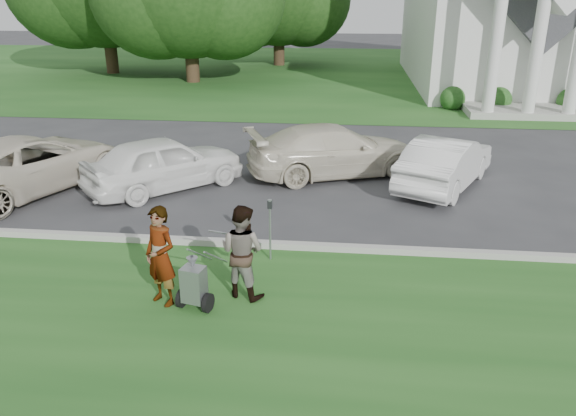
% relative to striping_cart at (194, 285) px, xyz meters
% --- Properties ---
extents(ground, '(120.00, 120.00, 0.00)m').
position_rel_striping_cart_xyz_m(ground, '(1.56, 1.92, -0.45)').
color(ground, '#333335').
rests_on(ground, ground).
extents(grass_strip, '(80.00, 7.00, 0.01)m').
position_rel_striping_cart_xyz_m(grass_strip, '(1.56, -1.08, -0.44)').
color(grass_strip, '#1E4C1A').
rests_on(grass_strip, ground).
extents(church_lawn, '(80.00, 30.00, 0.01)m').
position_rel_striping_cart_xyz_m(church_lawn, '(1.56, 28.92, -0.44)').
color(church_lawn, '#1E4C1A').
rests_on(church_lawn, ground).
extents(curb, '(80.00, 0.18, 0.15)m').
position_rel_striping_cart_xyz_m(curb, '(1.56, 2.47, -0.37)').
color(curb, '#9E9E93').
rests_on(curb, ground).
extents(striping_cart, '(0.71, 1.20, 1.05)m').
position_rel_striping_cart_xyz_m(striping_cart, '(0.00, 0.00, 0.00)').
color(striping_cart, black).
rests_on(striping_cart, ground).
extents(person_left, '(0.76, 0.68, 1.74)m').
position_rel_striping_cart_xyz_m(person_left, '(-0.58, 0.14, 0.42)').
color(person_left, '#999999').
rests_on(person_left, ground).
extents(person_right, '(0.99, 0.89, 1.67)m').
position_rel_striping_cart_xyz_m(person_right, '(0.72, 0.54, 0.39)').
color(person_right, '#999999').
rests_on(person_right, ground).
extents(parking_meter_near, '(0.09, 0.08, 1.28)m').
position_rel_striping_cart_xyz_m(parking_meter_near, '(1.01, 1.95, 0.35)').
color(parking_meter_near, gray).
rests_on(parking_meter_near, ground).
extents(car_a, '(4.26, 5.78, 1.46)m').
position_rel_striping_cart_xyz_m(car_a, '(-5.86, 5.46, 0.28)').
color(car_a, beige).
rests_on(car_a, ground).
extents(car_b, '(4.24, 4.19, 1.45)m').
position_rel_striping_cart_xyz_m(car_b, '(-2.35, 5.85, 0.28)').
color(car_b, white).
rests_on(car_b, ground).
extents(car_c, '(5.36, 3.77, 1.44)m').
position_rel_striping_cart_xyz_m(car_c, '(2.09, 7.58, 0.27)').
color(car_c, beige).
rests_on(car_c, ground).
extents(car_d, '(3.16, 4.39, 1.38)m').
position_rel_striping_cart_xyz_m(car_d, '(5.09, 6.84, 0.24)').
color(car_d, white).
rests_on(car_d, ground).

